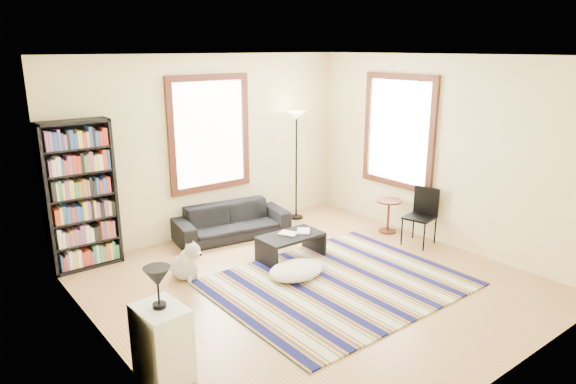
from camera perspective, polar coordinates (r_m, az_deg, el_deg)
floor at (r=6.63m, az=2.71°, el=-10.54°), size 5.00×5.00×0.10m
ceiling at (r=5.94m, az=3.09°, el=15.37°), size 5.00×5.00×0.10m
wall_back at (r=8.18m, az=-8.94°, el=5.12°), size 5.00×0.10×2.80m
wall_front at (r=4.61m, az=24.20°, el=-4.57°), size 5.00×0.10×2.80m
wall_left at (r=4.91m, az=-20.23°, el=-2.91°), size 0.10×5.00×2.80m
wall_right at (r=8.00m, az=16.87°, el=4.38°), size 0.10×5.00×2.80m
window_back at (r=8.08m, az=-8.72°, el=6.43°), size 1.20×0.06×1.60m
window_right at (r=8.38m, az=12.19°, el=6.59°), size 0.06×1.20×1.60m
rug at (r=6.64m, az=5.60°, el=-10.02°), size 3.01×2.41×0.02m
sofa at (r=8.10m, az=-6.27°, el=-3.25°), size 1.86×0.96×0.52m
bookshelf at (r=7.30m, az=-22.07°, el=-0.41°), size 0.90×0.30×2.00m
coffee_table at (r=7.27m, az=0.32°, el=-6.11°), size 1.00×0.72×0.36m
book_a at (r=7.14m, az=-0.30°, el=-4.87°), size 0.30×0.27×0.02m
book_b at (r=7.32m, az=1.01°, el=-4.35°), size 0.30×0.31×0.02m
floor_cushion at (r=6.74m, az=0.91°, el=-8.70°), size 0.82×0.65×0.19m
floor_lamp at (r=8.76m, az=0.93°, el=2.88°), size 0.31×0.31×1.86m
side_table at (r=8.42m, az=11.08°, el=-2.64°), size 0.45×0.45×0.54m
folding_chair at (r=7.95m, az=14.41°, el=-2.75°), size 0.49×0.48×0.86m
white_cabinet at (r=4.90m, az=-13.80°, el=-15.95°), size 0.42×0.53×0.70m
table_lamp at (r=4.65m, az=-14.24°, el=-10.27°), size 0.32×0.32×0.38m
dog at (r=6.78m, az=-11.53°, el=-7.40°), size 0.50×0.60×0.52m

